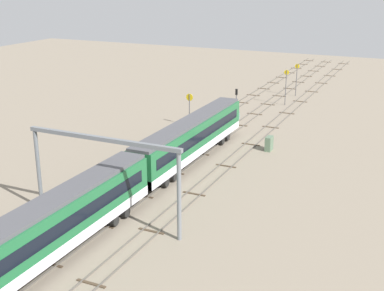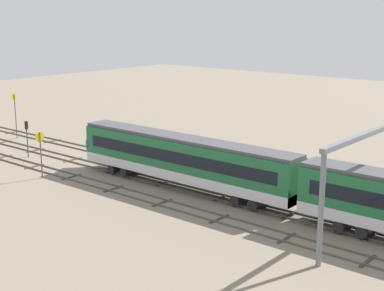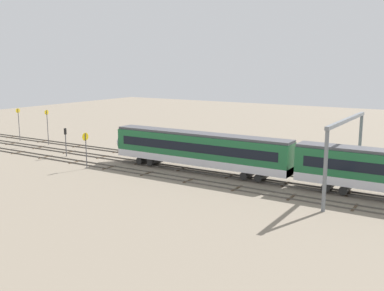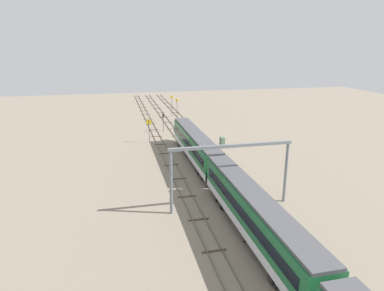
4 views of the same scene
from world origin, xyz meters
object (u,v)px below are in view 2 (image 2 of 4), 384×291
at_px(signal_light_trackside_approach, 27,134).
at_px(speed_sign_mid_trackside, 40,147).
at_px(overhead_gantry, 369,159).
at_px(speed_sign_far_trackside, 15,111).
at_px(relay_cabinet, 176,153).

bearing_deg(signal_light_trackside_approach, speed_sign_mid_trackside, 153.87).
bearing_deg(signal_light_trackside_approach, overhead_gantry, -176.46).
xyz_separation_m(speed_sign_far_trackside, signal_light_trackside_approach, (-9.80, 5.01, -0.89)).
relative_size(overhead_gantry, relay_cabinet, 8.33).
height_order(speed_sign_far_trackside, signal_light_trackside_approach, speed_sign_far_trackside).
bearing_deg(speed_sign_far_trackside, relay_cabinet, -169.31).
bearing_deg(overhead_gantry, signal_light_trackside_approach, 3.54).
bearing_deg(speed_sign_mid_trackside, relay_cabinet, -113.08).
distance_m(overhead_gantry, signal_light_trackside_approach, 39.16).
height_order(overhead_gantry, speed_sign_mid_trackside, overhead_gantry).
height_order(speed_sign_mid_trackside, signal_light_trackside_approach, speed_sign_mid_trackside).
xyz_separation_m(speed_sign_far_trackside, relay_cabinet, (-23.78, -4.49, -2.74)).
distance_m(speed_sign_far_trackside, relay_cabinet, 24.36).
relative_size(speed_sign_mid_trackside, signal_light_trackside_approach, 1.13).
distance_m(signal_light_trackside_approach, relay_cabinet, 17.01).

